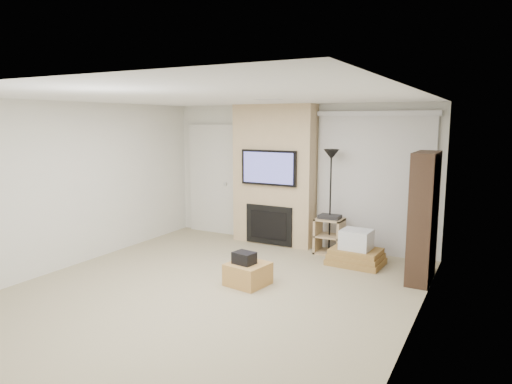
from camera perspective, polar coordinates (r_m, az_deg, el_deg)
The scene contains 16 objects.
floor at distance 6.17m, azimuth -5.41°, elevation -12.16°, with size 5.00×5.50×0.00m, color tan.
ceiling at distance 5.77m, azimuth -5.78°, elevation 11.70°, with size 5.00×5.50×0.00m, color white.
wall_back at distance 8.24m, azimuth 5.11°, elevation 2.16°, with size 5.00×2.50×0.00m, color silver.
wall_front at distance 3.92m, azimuth -28.68°, elevation -6.45°, with size 5.00×2.50×0.00m, color silver.
wall_left at distance 7.51m, azimuth -21.64°, elevation 0.90°, with size 5.50×2.50×0.00m, color silver.
wall_right at distance 4.93m, azimuth 19.38°, elevation -2.89°, with size 5.50×2.50×0.00m, color silver.
hvac_vent at distance 6.26m, azimuth 1.52°, elevation 11.49°, with size 0.35×0.18×0.01m, color silver.
ottoman at distance 6.31m, azimuth -1.02°, elevation -10.20°, with size 0.50×0.50×0.30m, color #BC8947.
black_bag at distance 6.22m, azimuth -1.48°, elevation -8.24°, with size 0.28×0.22×0.16m, color black.
fireplace_wall at distance 8.20m, azimuth 2.28°, elevation 2.05°, with size 1.50×0.47×2.50m.
entry_door at distance 9.09m, azimuth -5.48°, elevation 1.54°, with size 1.02×0.11×2.14m.
vertical_blinds at distance 7.75m, azimuth 14.52°, elevation 1.65°, with size 1.98×0.10×2.37m.
floor_lamp at distance 7.63m, azimuth 9.35°, elevation 2.51°, with size 0.26×0.26×1.75m.
av_stand at distance 7.77m, azimuth 9.15°, elevation -5.12°, with size 0.45×0.38×0.66m.
box_stack at distance 7.30m, azimuth 12.39°, elevation -7.25°, with size 0.85×0.66×0.55m.
bookshelf at distance 6.69m, azimuth 20.20°, elevation -2.98°, with size 0.30×0.80×1.80m.
Camera 1 is at (3.22, -4.78, 2.22)m, focal length 32.00 mm.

